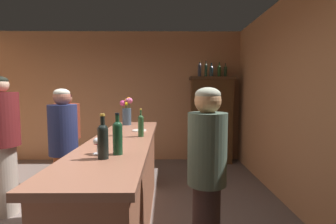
{
  "coord_description": "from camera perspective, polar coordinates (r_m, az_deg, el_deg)",
  "views": [
    {
      "loc": [
        1.05,
        -2.38,
        1.52
      ],
      "look_at": [
        1.07,
        0.65,
        1.27
      ],
      "focal_mm": 26.43,
      "sensor_mm": 36.0,
      "label": 1
    }
  ],
  "objects": [
    {
      "name": "wine_bottle_chardonnay",
      "position": [
        1.85,
        -14.78,
        -6.07
      ],
      "size": [
        0.08,
        0.08,
        0.33
      ],
      "color": "black",
      "rests_on": "bar_counter"
    },
    {
      "name": "wine_glass_front",
      "position": [
        2.77,
        -11.5,
        -2.97
      ],
      "size": [
        0.07,
        0.07,
        0.16
      ],
      "color": "white",
      "rests_on": "bar_counter"
    },
    {
      "name": "flower_arrangement",
      "position": [
        3.61,
        -9.49,
        0.18
      ],
      "size": [
        0.18,
        0.14,
        0.4
      ],
      "color": "#3D5365",
      "rests_on": "bar_counter"
    },
    {
      "name": "display_bottle_left",
      "position": [
        5.25,
        7.3,
        9.67
      ],
      "size": [
        0.07,
        0.07,
        0.33
      ],
      "color": "#252936",
      "rests_on": "display_cabinet"
    },
    {
      "name": "cheese_plate",
      "position": [
        3.06,
        -6.64,
        -4.24
      ],
      "size": [
        0.17,
        0.17,
        0.01
      ],
      "primitive_type": "cylinder",
      "color": "white",
      "rests_on": "bar_counter"
    },
    {
      "name": "patron_by_cabinet",
      "position": [
        3.62,
        -33.8,
        -5.45
      ],
      "size": [
        0.39,
        0.39,
        1.7
      ],
      "rotation": [
        0.0,
        0.0,
        -0.4
      ],
      "color": "#AFA091",
      "rests_on": "ground"
    },
    {
      "name": "display_cabinet",
      "position": [
        5.3,
        9.94,
        -1.48
      ],
      "size": [
        0.92,
        0.38,
        1.82
      ],
      "color": "#4A3119",
      "rests_on": "ground"
    },
    {
      "name": "patron_in_navy",
      "position": [
        4.31,
        -22.11,
        -5.14
      ],
      "size": [
        0.39,
        0.39,
        1.49
      ],
      "rotation": [
        0.0,
        0.0,
        -1.04
      ],
      "color": "maroon",
      "rests_on": "ground"
    },
    {
      "name": "display_bottle_center",
      "position": [
        5.29,
        9.97,
        9.35
      ],
      "size": [
        0.08,
        0.08,
        0.29
      ],
      "color": "#1A2E36",
      "rests_on": "display_cabinet"
    },
    {
      "name": "wine_glass_mid",
      "position": [
        2.01,
        -16.01,
        -6.8
      ],
      "size": [
        0.07,
        0.07,
        0.13
      ],
      "color": "white",
      "rests_on": "bar_counter"
    },
    {
      "name": "display_bottle_midleft",
      "position": [
        5.27,
        8.73,
        9.62
      ],
      "size": [
        0.06,
        0.06,
        0.35
      ],
      "color": "#163126",
      "rests_on": "display_cabinet"
    },
    {
      "name": "bartender",
      "position": [
        2.03,
        8.94,
        -13.84
      ],
      "size": [
        0.31,
        0.31,
        1.55
      ],
      "rotation": [
        0.0,
        0.0,
        3.0
      ],
      "color": "#362828",
      "rests_on": "ground"
    },
    {
      "name": "wine_bottle_malbec",
      "position": [
        2.66,
        -6.28,
        -2.91
      ],
      "size": [
        0.06,
        0.06,
        0.3
      ],
      "color": "#2A512C",
      "rests_on": "bar_counter"
    },
    {
      "name": "bar_counter",
      "position": [
        2.74,
        -10.5,
        -16.65
      ],
      "size": [
        0.62,
        2.72,
        1.04
      ],
      "color": "#955A40",
      "rests_on": "ground"
    },
    {
      "name": "patron_tall",
      "position": [
        3.14,
        -22.92,
        -7.75
      ],
      "size": [
        0.32,
        0.32,
        1.55
      ],
      "rotation": [
        0.0,
        0.0,
        -0.57
      ],
      "color": "brown",
      "rests_on": "ground"
    },
    {
      "name": "display_bottle_right",
      "position": [
        5.35,
        13.13,
        9.2
      ],
      "size": [
        0.07,
        0.07,
        0.28
      ],
      "color": "#1F351E",
      "rests_on": "display_cabinet"
    },
    {
      "name": "display_bottle_midright",
      "position": [
        5.32,
        11.73,
        9.34
      ],
      "size": [
        0.07,
        0.07,
        0.3
      ],
      "color": "#1A3E18",
      "rests_on": "display_cabinet"
    },
    {
      "name": "wall_back",
      "position": [
        5.57,
        -11.31,
        3.49
      ],
      "size": [
        5.41,
        0.12,
        2.8
      ],
      "primitive_type": "cube",
      "color": "#B17B54",
      "rests_on": "ground"
    },
    {
      "name": "wine_bottle_rose",
      "position": [
        1.95,
        -11.55,
        -5.39
      ],
      "size": [
        0.07,
        0.07,
        0.32
      ],
      "color": "#173F25",
      "rests_on": "bar_counter"
    }
  ]
}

